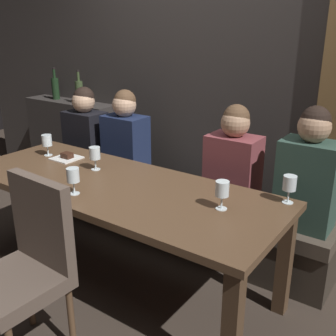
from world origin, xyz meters
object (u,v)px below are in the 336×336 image
(diner_near_end, at_px, (309,172))
(wine_glass_end_left, at_px, (95,154))
(diner_bearded, at_px, (125,136))
(wine_bottle_pale_label, at_px, (79,91))
(wine_glass_center_back, at_px, (47,141))
(chair_near_side, at_px, (27,261))
(diner_far_end, at_px, (233,160))
(wine_glass_near_right, at_px, (290,184))
(dessert_plate, at_px, (67,157))
(dining_table, at_px, (115,196))
(wine_glass_far_left, at_px, (222,190))
(banquette_bench, at_px, (175,215))
(wine_bottle_dark_red, at_px, (55,88))
(wine_glass_end_right, at_px, (73,176))
(diner_redhead, at_px, (86,131))

(diner_near_end, xyz_separation_m, wine_glass_end_left, (-1.30, -0.57, 0.03))
(diner_bearded, distance_m, wine_bottle_pale_label, 0.92)
(wine_bottle_pale_label, height_order, wine_glass_center_back, wine_bottle_pale_label)
(chair_near_side, relative_size, diner_far_end, 1.32)
(wine_glass_near_right, bearing_deg, dessert_plate, -173.36)
(dining_table, xyz_separation_m, dessert_plate, (-0.63, 0.16, 0.10))
(dining_table, distance_m, wine_glass_far_left, 0.77)
(dessert_plate, bearing_deg, banquette_bench, 40.81)
(dining_table, relative_size, wine_bottle_dark_red, 6.75)
(wine_bottle_dark_red, xyz_separation_m, wine_glass_end_right, (1.67, -1.30, -0.22))
(chair_near_side, xyz_separation_m, wine_glass_center_back, (-0.85, 0.86, 0.30))
(diner_near_end, height_order, wine_glass_near_right, diner_near_end)
(wine_glass_center_back, bearing_deg, wine_glass_far_left, -2.91)
(wine_glass_far_left, xyz_separation_m, dessert_plate, (-1.37, 0.10, -0.10))
(wine_glass_end_left, bearing_deg, diner_redhead, 140.33)
(diner_redhead, distance_m, wine_glass_end_left, 0.90)
(dining_table, relative_size, diner_bearded, 2.95)
(dining_table, xyz_separation_m, chair_near_side, (0.04, -0.72, -0.09))
(wine_bottle_dark_red, height_order, wine_glass_center_back, wine_bottle_dark_red)
(diner_redhead, xyz_separation_m, diner_bearded, (0.43, 0.04, 0.00))
(diner_far_end, bearing_deg, chair_near_side, -107.83)
(dining_table, distance_m, diner_redhead, 1.20)
(dining_table, xyz_separation_m, diner_redhead, (-0.97, 0.69, 0.15))
(diner_far_end, bearing_deg, wine_glass_near_right, -33.51)
(diner_redhead, xyz_separation_m, dessert_plate, (0.34, -0.53, -0.04))
(diner_far_end, bearing_deg, banquette_bench, 178.80)
(diner_near_end, bearing_deg, diner_far_end, 179.29)
(diner_bearded, bearing_deg, dessert_plate, -99.09)
(banquette_bench, xyz_separation_m, diner_far_end, (0.49, -0.01, 0.57))
(diner_near_end, bearing_deg, dining_table, -146.13)
(wine_bottle_pale_label, bearing_deg, wine_glass_end_left, -39.53)
(wine_glass_center_back, bearing_deg, wine_bottle_pale_label, 122.45)
(wine_glass_center_back, xyz_separation_m, wine_glass_far_left, (1.55, -0.08, -0.00))
(wine_bottle_dark_red, bearing_deg, chair_near_side, -44.42)
(chair_near_side, relative_size, dessert_plate, 5.16)
(wine_bottle_dark_red, xyz_separation_m, wine_glass_near_right, (2.76, -0.68, -0.22))
(banquette_bench, distance_m, wine_bottle_pale_label, 1.64)
(diner_redhead, relative_size, wine_glass_center_back, 4.50)
(dining_table, distance_m, wine_bottle_pale_label, 1.76)
(diner_redhead, xyz_separation_m, wine_glass_end_right, (0.89, -0.95, 0.05))
(wine_glass_center_back, xyz_separation_m, dessert_plate, (0.19, 0.02, -0.10))
(diner_bearded, bearing_deg, diner_near_end, -1.72)
(diner_far_end, relative_size, wine_bottle_dark_red, 2.29)
(dining_table, bearing_deg, chair_near_side, -86.90)
(wine_glass_near_right, bearing_deg, diner_far_end, 146.49)
(diner_near_end, bearing_deg, wine_glass_end_left, -156.38)
(wine_bottle_pale_label, bearing_deg, banquette_bench, -12.93)
(wine_glass_end_right, bearing_deg, wine_glass_near_right, 29.30)
(diner_far_end, distance_m, diner_near_end, 0.53)
(wine_glass_center_back, relative_size, wine_glass_end_right, 1.00)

